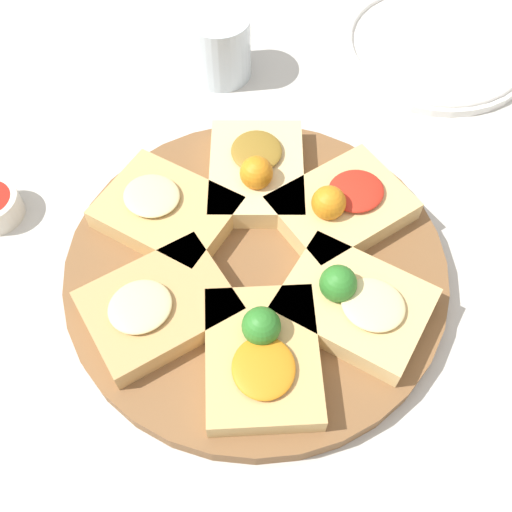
{
  "coord_description": "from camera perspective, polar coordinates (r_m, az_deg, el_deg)",
  "views": [
    {
      "loc": [
        0.22,
        0.22,
        0.52
      ],
      "look_at": [
        0.0,
        0.0,
        0.03
      ],
      "focal_mm": 42.0,
      "sensor_mm": 36.0,
      "label": 1
    }
  ],
  "objects": [
    {
      "name": "focaccia_slice_0",
      "position": [
        0.63,
        0.04,
        8.1
      ],
      "size": [
        0.16,
        0.16,
        0.05
      ],
      "color": "#E5C689",
      "rests_on": "serving_board"
    },
    {
      "name": "focaccia_slice_4",
      "position": [
        0.55,
        9.3,
        -4.39
      ],
      "size": [
        0.13,
        0.15,
        0.05
      ],
      "color": "#DBB775",
      "rests_on": "serving_board"
    },
    {
      "name": "serving_board",
      "position": [
        0.59,
        0.0,
        -1.18
      ],
      "size": [
        0.37,
        0.37,
        0.02
      ],
      "primitive_type": "cylinder",
      "color": "brown",
      "rests_on": "ground_plane"
    },
    {
      "name": "focaccia_slice_3",
      "position": [
        0.52,
        0.6,
        -9.37
      ],
      "size": [
        0.16,
        0.16,
        0.05
      ],
      "color": "tan",
      "rests_on": "serving_board"
    },
    {
      "name": "focaccia_slice_2",
      "position": [
        0.55,
        -9.38,
        -4.77
      ],
      "size": [
        0.15,
        0.12,
        0.03
      ],
      "color": "tan",
      "rests_on": "serving_board"
    },
    {
      "name": "focaccia_slice_5",
      "position": [
        0.61,
        8.12,
        4.73
      ],
      "size": [
        0.14,
        0.12,
        0.05
      ],
      "color": "#DBB775",
      "rests_on": "serving_board"
    },
    {
      "name": "ground_plane",
      "position": [
        0.6,
        0.0,
        -1.71
      ],
      "size": [
        3.0,
        3.0,
        0.0
      ],
      "primitive_type": "plane",
      "color": "beige"
    },
    {
      "name": "focaccia_slice_1",
      "position": [
        0.61,
        -8.6,
        4.29
      ],
      "size": [
        0.13,
        0.15,
        0.03
      ],
      "color": "tan",
      "rests_on": "serving_board"
    },
    {
      "name": "plate_left",
      "position": [
        0.85,
        16.77,
        18.65
      ],
      "size": [
        0.24,
        0.24,
        0.02
      ],
      "color": "white",
      "rests_on": "ground_plane"
    },
    {
      "name": "water_glass",
      "position": [
        0.77,
        -3.45,
        19.29
      ],
      "size": [
        0.07,
        0.07,
        0.08
      ],
      "primitive_type": "cylinder",
      "color": "silver",
      "rests_on": "ground_plane"
    }
  ]
}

